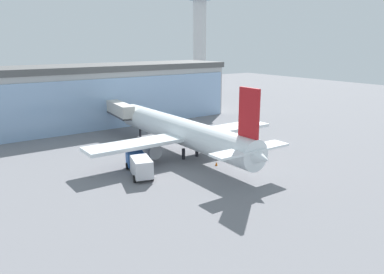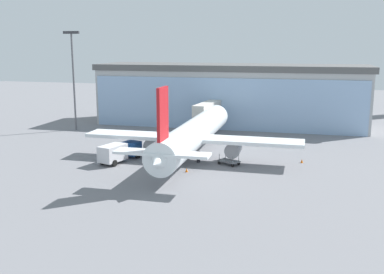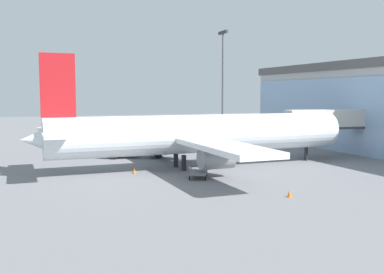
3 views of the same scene
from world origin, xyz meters
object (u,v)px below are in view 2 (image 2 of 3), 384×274
at_px(safety_cone_wingtip, 302,161).
at_px(jet_bridge, 211,109).
at_px(apron_light_mast, 73,72).
at_px(baggage_cart, 229,161).
at_px(catering_truck, 119,151).
at_px(airplane, 194,134).
at_px(safety_cone_nose, 187,170).

bearing_deg(safety_cone_wingtip, jet_bridge, 133.32).
bearing_deg(safety_cone_wingtip, apron_light_mast, 161.79).
bearing_deg(apron_light_mast, baggage_cart, -28.09).
bearing_deg(safety_cone_wingtip, catering_truck, -166.39).
xyz_separation_m(jet_bridge, baggage_cart, (7.58, -21.91, -3.99)).
relative_size(apron_light_mast, safety_cone_wingtip, 33.91).
bearing_deg(safety_cone_wingtip, baggage_cart, -159.31).
relative_size(jet_bridge, safety_cone_wingtip, 25.33).
bearing_deg(jet_bridge, apron_light_mast, 104.80).
height_order(baggage_cart, safety_cone_wingtip, baggage_cart).
bearing_deg(catering_truck, jet_bridge, -2.35).
bearing_deg(apron_light_mast, jet_bridge, 9.16).
xyz_separation_m(jet_bridge, catering_truck, (-7.64, -24.29, -3.03)).
relative_size(jet_bridge, baggage_cart, 4.33).
height_order(jet_bridge, airplane, airplane).
xyz_separation_m(apron_light_mast, safety_cone_nose, (28.68, -22.76, -10.80)).
relative_size(airplane, catering_truck, 4.72).
relative_size(airplane, safety_cone_nose, 65.39).
relative_size(jet_bridge, airplane, 0.39).
xyz_separation_m(apron_light_mast, safety_cone_wingtip, (42.94, -14.12, -10.80)).
relative_size(jet_bridge, catering_truck, 1.83).
bearing_deg(baggage_cart, catering_truck, 34.25).
bearing_deg(safety_cone_nose, jet_bridge, 96.28).
bearing_deg(catering_truck, apron_light_mast, 57.01).
relative_size(apron_light_mast, airplane, 0.52).
relative_size(safety_cone_nose, safety_cone_wingtip, 1.00).
relative_size(apron_light_mast, safety_cone_nose, 33.91).
relative_size(baggage_cart, safety_cone_wingtip, 5.85).
height_order(apron_light_mast, catering_truck, apron_light_mast).
relative_size(catering_truck, safety_cone_nose, 13.86).
bearing_deg(catering_truck, safety_cone_nose, -88.73).
distance_m(apron_light_mast, baggage_cart, 39.19).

